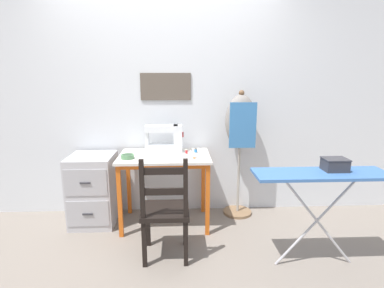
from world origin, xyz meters
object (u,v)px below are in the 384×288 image
wooden_chair (165,211)px  thread_spool_far_edge (196,151)px  sewing_machine (166,139)px  dress_form (240,128)px  thread_spool_mid_table (191,150)px  ironing_board (321,178)px  thread_spool_near_machine (186,152)px  filing_cabinet (94,189)px  fabric_bowl (128,156)px  storage_box (335,164)px  scissors (196,158)px

wooden_chair → thread_spool_far_edge: bearing=67.5°
sewing_machine → dress_form: (0.80, 0.04, 0.11)m
thread_spool_mid_table → ironing_board: 1.34m
sewing_machine → thread_spool_near_machine: (0.21, -0.11, -0.11)m
wooden_chair → filing_cabinet: (-0.79, 0.69, -0.06)m
fabric_bowl → dress_form: dress_form is taller
storage_box → ironing_board: bearing=-160.5°
scissors → thread_spool_far_edge: bearing=88.1°
thread_spool_near_machine → dress_form: size_ratio=0.03×
sewing_machine → thread_spool_far_edge: bearing=-11.7°
wooden_chair → ironing_board: 1.29m
dress_form → scissors: bearing=-147.9°
sewing_machine → scissors: (0.31, -0.27, -0.13)m
fabric_bowl → wooden_chair: size_ratio=0.14×
scissors → wooden_chair: 0.67m
sewing_machine → thread_spool_far_edge: sewing_machine is taller
fabric_bowl → thread_spool_far_edge: (0.68, 0.21, -0.00)m
filing_cabinet → thread_spool_near_machine: bearing=-1.2°
wooden_chair → storage_box: 1.43m
filing_cabinet → storage_box: 2.35m
sewing_machine → storage_box: size_ratio=2.15×
ironing_board → thread_spool_far_edge: bearing=137.4°
sewing_machine → scissors: size_ratio=3.56×
ironing_board → storage_box: (0.12, 0.04, 0.10)m
dress_form → filing_cabinet: bearing=-175.3°
filing_cabinet → thread_spool_mid_table: bearing=3.1°
fabric_bowl → scissors: size_ratio=1.11×
fabric_bowl → wooden_chair: wooden_chair is taller
thread_spool_mid_table → dress_form: dress_form is taller
scissors → wooden_chair: size_ratio=0.12×
ironing_board → wooden_chair: bearing=173.1°
ironing_board → scissors: bearing=145.4°
thread_spool_far_edge → dress_form: (0.49, 0.10, 0.22)m
ironing_board → storage_box: storage_box is taller
wooden_chair → filing_cabinet: size_ratio=1.24×
fabric_bowl → thread_spool_mid_table: 0.68m
thread_spool_mid_table → fabric_bowl: bearing=-159.1°
thread_spool_far_edge → filing_cabinet: (-1.09, -0.03, -0.40)m
dress_form → storage_box: 1.10m
thread_spool_near_machine → wooden_chair: bearing=-106.5°
thread_spool_far_edge → ironing_board: bearing=-42.6°
dress_form → ironing_board: bearing=-64.9°
fabric_bowl → sewing_machine: bearing=37.2°
filing_cabinet → fabric_bowl: bearing=-24.4°
ironing_board → storage_box: bearing=19.5°
fabric_bowl → dress_form: bearing=15.0°
scissors → filing_cabinet: scissors is taller
fabric_bowl → ironing_board: bearing=-22.0°
wooden_chair → ironing_board: size_ratio=0.86×
fabric_bowl → wooden_chair: (0.38, -0.50, -0.35)m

